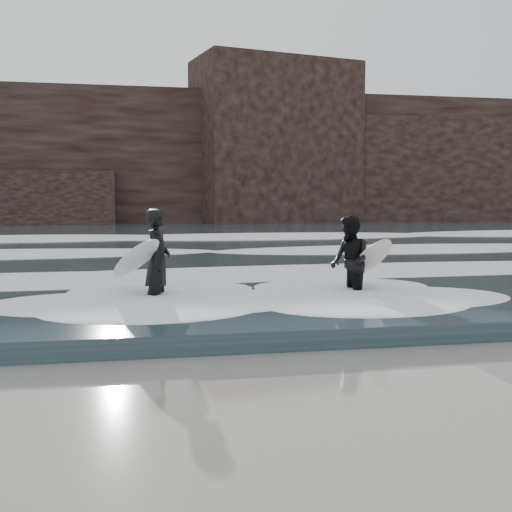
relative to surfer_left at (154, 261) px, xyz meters
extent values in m
plane|color=olive|center=(1.71, -6.48, -0.94)|extent=(120.00, 120.00, 0.00)
cube|color=#273940|center=(1.71, 22.52, -0.79)|extent=(90.00, 52.00, 0.30)
cube|color=black|center=(1.71, 39.52, 4.06)|extent=(70.00, 9.00, 10.00)
ellipsoid|color=white|center=(1.71, 2.52, -0.54)|extent=(60.00, 3.20, 0.20)
ellipsoid|color=white|center=(1.71, 9.52, -0.52)|extent=(60.00, 4.00, 0.24)
ellipsoid|color=white|center=(1.71, 18.52, -0.49)|extent=(60.00, 4.80, 0.30)
imported|color=black|center=(0.07, -0.01, -0.01)|extent=(0.57, 0.75, 1.87)
ellipsoid|color=white|center=(-0.33, 0.04, 0.03)|extent=(1.15, 2.00, 0.92)
imported|color=black|center=(3.63, -0.20, -0.07)|extent=(0.72, 0.89, 1.74)
ellipsoid|color=silver|center=(4.05, -0.20, -0.01)|extent=(0.68, 1.89, 0.92)
camera|label=1|loc=(-0.45, -11.59, 1.10)|focal=45.00mm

